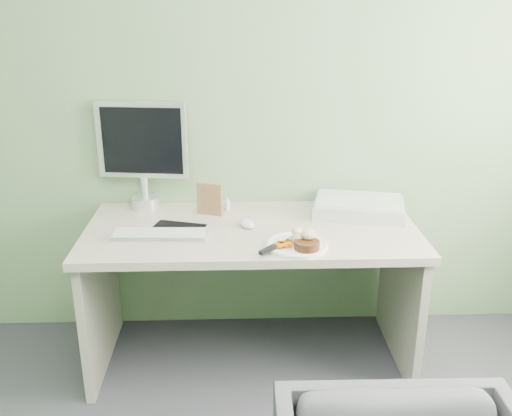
{
  "coord_description": "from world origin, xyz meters",
  "views": [
    {
      "loc": [
        -0.07,
        -0.92,
        1.76
      ],
      "look_at": [
        0.02,
        1.5,
        0.88
      ],
      "focal_mm": 40.0,
      "sensor_mm": 36.0,
      "label": 1
    }
  ],
  "objects_px": {
    "desk": "(252,262)",
    "plate": "(297,245)",
    "monitor": "(142,149)",
    "scanner": "(359,208)"
  },
  "relations": [
    {
      "from": "plate",
      "to": "scanner",
      "type": "distance_m",
      "value": 0.54
    },
    {
      "from": "desk",
      "to": "plate",
      "type": "bearing_deg",
      "value": -50.65
    },
    {
      "from": "desk",
      "to": "plate",
      "type": "relative_size",
      "value": 5.81
    },
    {
      "from": "desk",
      "to": "monitor",
      "type": "relative_size",
      "value": 2.87
    },
    {
      "from": "desk",
      "to": "scanner",
      "type": "bearing_deg",
      "value": 16.34
    },
    {
      "from": "scanner",
      "to": "monitor",
      "type": "xyz_separation_m",
      "value": [
        -1.1,
        0.15,
        0.28
      ]
    },
    {
      "from": "monitor",
      "to": "desk",
      "type": "bearing_deg",
      "value": -22.67
    },
    {
      "from": "plate",
      "to": "monitor",
      "type": "bearing_deg",
      "value": 143.44
    },
    {
      "from": "monitor",
      "to": "plate",
      "type": "bearing_deg",
      "value": -29.44
    },
    {
      "from": "monitor",
      "to": "scanner",
      "type": "bearing_deg",
      "value": -0.77
    }
  ]
}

